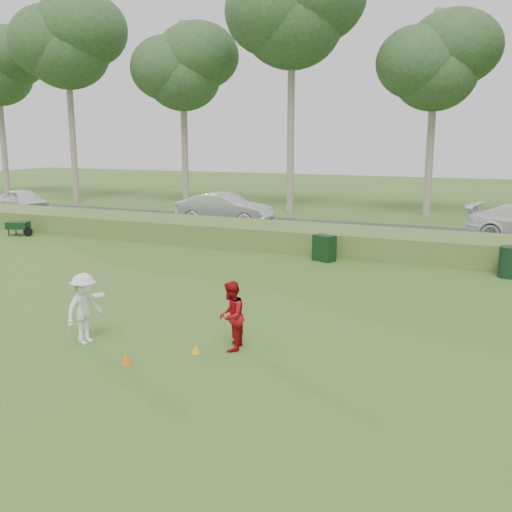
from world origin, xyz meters
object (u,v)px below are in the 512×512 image
at_px(utility_cabinet, 324,248).
at_px(car_mid, 225,209).
at_px(player_red, 231,316).
at_px(cone_yellow, 196,348).
at_px(car_left, 24,200).
at_px(trash_bin, 509,262).
at_px(player_white, 85,308).
at_px(cone_orange, 126,358).

height_order(utility_cabinet, car_mid, car_mid).
bearing_deg(player_red, cone_yellow, -61.03).
height_order(player_red, car_left, player_red).
bearing_deg(trash_bin, player_white, -129.60).
xyz_separation_m(trash_bin, car_left, (-27.29, 6.25, 0.24)).
relative_size(cone_orange, trash_bin, 0.23).
distance_m(player_white, utility_cabinet, 10.74).
bearing_deg(car_mid, trash_bin, -116.99).
bearing_deg(cone_yellow, trash_bin, 58.81).
xyz_separation_m(cone_yellow, utility_cabinet, (-0.23, 10.07, 0.38)).
bearing_deg(utility_cabinet, trash_bin, 20.80).
xyz_separation_m(cone_orange, utility_cabinet, (0.78, 11.13, 0.37)).
bearing_deg(utility_cabinet, cone_orange, -72.84).
relative_size(utility_cabinet, car_left, 0.24).
relative_size(player_white, cone_orange, 6.88).
xyz_separation_m(player_white, utility_cabinet, (2.33, 10.48, -0.31)).
distance_m(player_white, trash_bin, 13.55).
bearing_deg(car_left, trash_bin, -84.09).
xyz_separation_m(player_white, player_red, (3.15, 0.92, -0.04)).
distance_m(player_red, utility_cabinet, 9.60).
bearing_deg(car_left, utility_cabinet, -87.67).
xyz_separation_m(player_red, car_left, (-21.80, 15.77, -0.00)).
bearing_deg(cone_orange, utility_cabinet, 86.00).
height_order(utility_cabinet, car_left, car_left).
bearing_deg(car_left, cone_yellow, -108.69).
height_order(cone_yellow, car_left, car_left).
bearing_deg(trash_bin, cone_orange, -122.56).
xyz_separation_m(cone_yellow, trash_bin, (6.07, 10.03, 0.40)).
bearing_deg(cone_orange, trash_bin, 57.44).
height_order(player_white, cone_yellow, player_white).
bearing_deg(cone_yellow, utility_cabinet, 91.33).
relative_size(utility_cabinet, trash_bin, 0.95).
relative_size(player_red, trash_bin, 1.47).
bearing_deg(car_mid, car_left, 88.44).
distance_m(player_red, cone_orange, 2.33).
bearing_deg(player_white, utility_cabinet, -7.88).
height_order(player_red, utility_cabinet, player_red).
relative_size(player_white, cone_yellow, 7.28).
relative_size(cone_orange, utility_cabinet, 0.24).
bearing_deg(player_white, cone_yellow, -76.23).
bearing_deg(cone_orange, car_mid, 110.45).
bearing_deg(utility_cabinet, player_white, -81.38).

